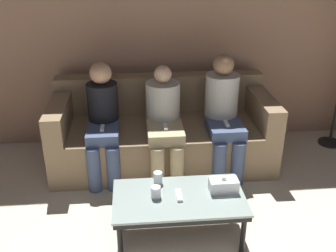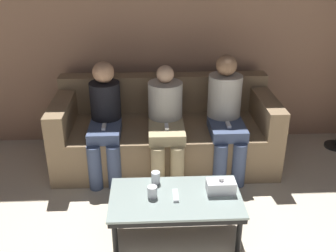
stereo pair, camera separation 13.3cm
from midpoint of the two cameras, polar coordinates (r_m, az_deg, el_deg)
The scene contains 10 objects.
wall_back at distance 4.35m, azimuth -2.41°, elevation 14.06°, with size 12.00×0.06×2.60m.
couch at distance 4.14m, azimuth -1.76°, elevation -0.98°, with size 2.22×0.96×0.85m.
coffee_table at distance 3.04m, azimuth 0.32°, elevation -10.83°, with size 1.00×0.56×0.39m.
cup_near_left at distance 3.15m, azimuth -2.70°, elevation -7.54°, with size 0.07×0.07×0.10m.
cup_near_right at distance 2.99m, azimuth -3.08°, elevation -9.57°, with size 0.07×0.07×0.09m.
tissue_box at distance 3.07m, azimuth 6.82°, elevation -8.50°, with size 0.22×0.12×0.13m.
game_remote at distance 3.01m, azimuth 0.33°, elevation -10.04°, with size 0.04×0.15×0.02m.
seated_person_left_end at distance 3.83m, azimuth -10.41°, elevation 1.07°, with size 0.31×0.64×1.12m.
seated_person_mid_left at distance 3.81m, azimuth -1.59°, elevation 1.15°, with size 0.34×0.71×1.07m.
seated_person_mid_right at distance 3.89m, azimuth 7.05°, elevation 2.19°, with size 0.33×0.67×1.17m.
Camera 1 is at (-0.28, -0.20, 2.13)m, focal length 42.00 mm.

